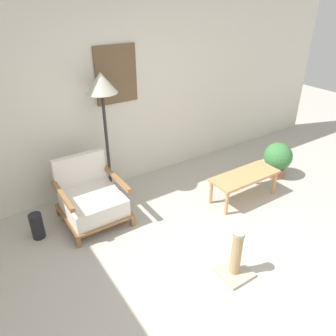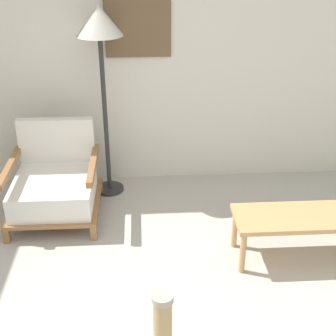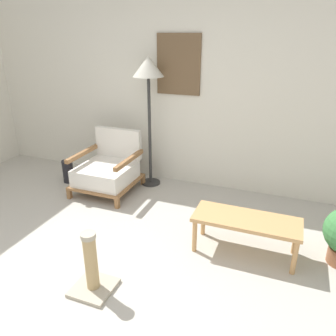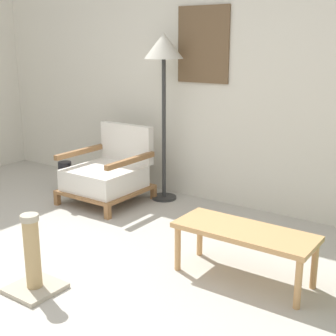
# 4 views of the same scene
# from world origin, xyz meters

# --- Properties ---
(ground_plane) EXTENTS (14.00, 14.00, 0.00)m
(ground_plane) POSITION_xyz_m (0.00, 0.00, 0.00)
(ground_plane) COLOR #B7B2A8
(wall_back) EXTENTS (8.00, 0.09, 2.70)m
(wall_back) POSITION_xyz_m (0.00, 2.49, 1.35)
(wall_back) COLOR silver
(wall_back) RESTS_ON ground_plane
(armchair) EXTENTS (0.72, 0.75, 0.75)m
(armchair) POSITION_xyz_m (-0.68, 1.84, 0.29)
(armchair) COLOR olive
(armchair) RESTS_ON ground_plane
(floor_lamp) EXTENTS (0.38, 0.38, 1.66)m
(floor_lamp) POSITION_xyz_m (-0.26, 2.22, 1.43)
(floor_lamp) COLOR #2D2D2D
(floor_lamp) RESTS_ON ground_plane
(coffee_table) EXTENTS (0.96, 0.38, 0.36)m
(coffee_table) POSITION_xyz_m (1.18, 1.14, 0.32)
(coffee_table) COLOR tan
(coffee_table) RESTS_ON ground_plane
(vase) EXTENTS (0.14, 0.14, 0.31)m
(vase) POSITION_xyz_m (-1.33, 1.86, 0.16)
(vase) COLOR black
(vase) RESTS_ON ground_plane
(scratching_post) EXTENTS (0.32, 0.32, 0.53)m
(scratching_post) POSITION_xyz_m (0.14, 0.21, 0.19)
(scratching_post) COLOR #B2A893
(scratching_post) RESTS_ON ground_plane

